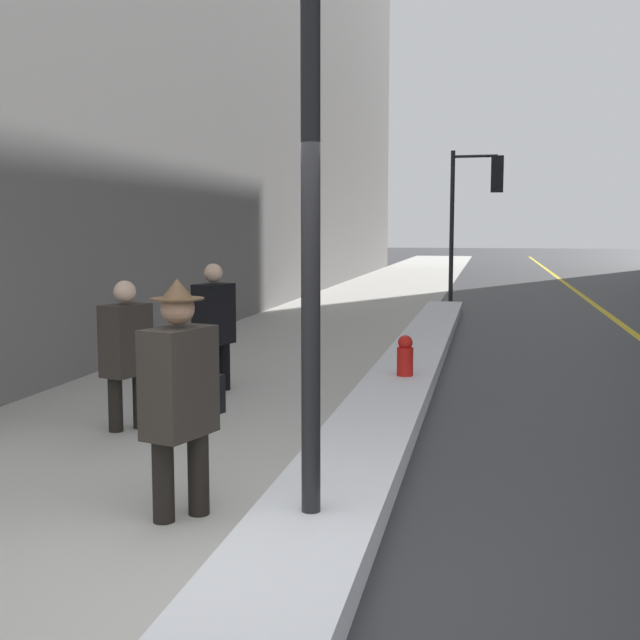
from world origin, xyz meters
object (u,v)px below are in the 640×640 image
object	(u,v)px
pedestrian_in_glasses	(214,321)
fire_hydrant	(405,364)
lamp_post	(311,110)
traffic_light_near	(479,194)
pedestrian_trailing	(126,348)
pedestrian_in_fedora	(180,390)

from	to	relation	value
pedestrian_in_glasses	fire_hydrant	xyz separation A→B (m)	(2.27, 0.47, -0.52)
lamp_post	traffic_light_near	bearing A→B (deg)	87.25
traffic_light_near	pedestrian_trailing	xyz separation A→B (m)	(-3.14, -13.55, -2.02)
pedestrian_in_fedora	pedestrian_trailing	world-z (taller)	pedestrian_in_fedora
lamp_post	pedestrian_trailing	distance (m)	3.84
pedestrian_in_fedora	pedestrian_trailing	xyz separation A→B (m)	(-1.43, 2.16, -0.08)
traffic_light_near	pedestrian_in_glasses	world-z (taller)	traffic_light_near
pedestrian_in_fedora	pedestrian_trailing	distance (m)	2.59
pedestrian_in_glasses	fire_hydrant	size ratio (longest dim) A/B	2.24
lamp_post	fire_hydrant	bearing A→B (deg)	88.94
pedestrian_trailing	pedestrian_in_glasses	size ratio (longest dim) A/B	0.95
traffic_light_near	pedestrian_in_glasses	distance (m)	12.09
pedestrian_trailing	pedestrian_in_glasses	distance (m)	2.00
lamp_post	pedestrian_trailing	size ratio (longest dim) A/B	2.99
pedestrian_in_fedora	pedestrian_in_glasses	xyz separation A→B (m)	(-1.23, 4.15, -0.03)
traffic_light_near	fire_hydrant	bearing A→B (deg)	-90.37
pedestrian_trailing	traffic_light_near	bearing A→B (deg)	-176.37
pedestrian_trailing	lamp_post	bearing A→B (deg)	61.75
pedestrian_trailing	pedestrian_in_fedora	bearing A→B (deg)	50.14
traffic_light_near	pedestrian_trailing	distance (m)	14.05
traffic_light_near	pedestrian_in_fedora	world-z (taller)	traffic_light_near
pedestrian_trailing	fire_hydrant	bearing A→B (deg)	151.52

